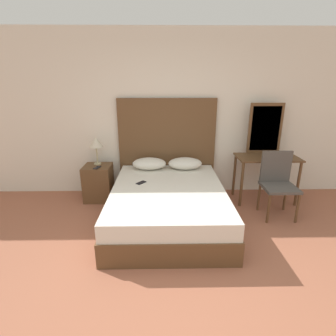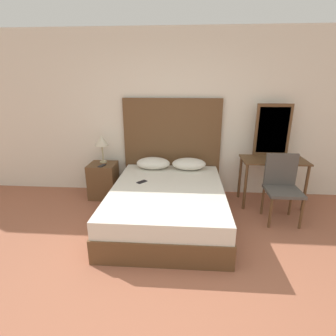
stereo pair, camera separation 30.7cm
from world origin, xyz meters
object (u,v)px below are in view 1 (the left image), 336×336
bed (168,204)px  vanity_desk (267,164)px  phone_on_nightstand (97,168)px  nightstand (98,183)px  table_lamp (96,143)px  phone_on_bed (141,183)px  chair (278,180)px

bed → vanity_desk: bearing=22.6°
bed → phone_on_nightstand: 1.34m
bed → nightstand: bearing=146.7°
table_lamp → bed: bearing=-36.0°
phone_on_bed → nightstand: size_ratio=0.27×
bed → phone_on_bed: phone_on_bed is taller
bed → nightstand: 1.37m
table_lamp → vanity_desk: (2.76, -0.17, -0.33)m
bed → chair: chair is taller
nightstand → phone_on_nightstand: bearing=-74.9°
bed → vanity_desk: (1.60, 0.67, 0.37)m
vanity_desk → nightstand: bearing=178.2°
bed → phone_on_nightstand: size_ratio=12.47×
chair → nightstand: bearing=168.5°
phone_on_bed → chair: chair is taller
phone_on_bed → phone_on_nightstand: phone_on_nightstand is taller
chair → phone_on_nightstand: bearing=170.5°
phone_on_bed → nightstand: (-0.76, 0.57, -0.22)m
nightstand → phone_on_nightstand: size_ratio=3.59×
nightstand → chair: (2.74, -0.56, 0.24)m
bed → nightstand: size_ratio=3.47×
bed → chair: bearing=6.9°
nightstand → phone_on_nightstand: 0.32m
chair → table_lamp: bearing=166.8°
bed → vanity_desk: vanity_desk is taller
bed → vanity_desk: 1.77m
phone_on_nightstand → vanity_desk: (2.72, 0.02, 0.03)m
bed → table_lamp: 1.59m
phone_on_bed → nightstand: nightstand is taller
table_lamp → chair: bearing=-13.2°
phone_on_bed → vanity_desk: size_ratio=0.17×
phone_on_nightstand → chair: bearing=-9.5°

